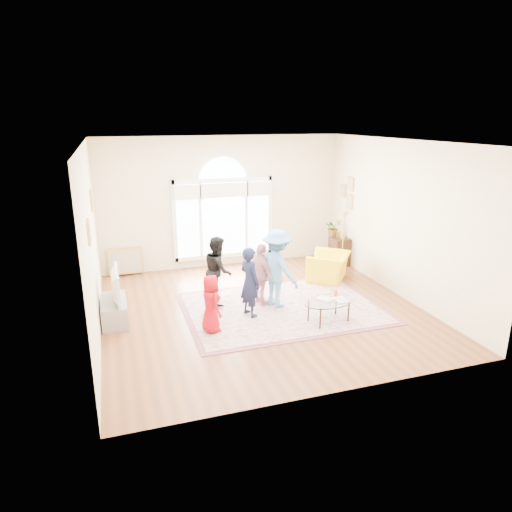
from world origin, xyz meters
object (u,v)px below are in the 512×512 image
object	(u,v)px
area_rug	(282,308)
coffee_table	(329,302)
tv_console	(114,311)
television	(112,285)
armchair	(329,267)

from	to	relation	value
area_rug	coffee_table	distance (m)	1.09
area_rug	coffee_table	world-z (taller)	coffee_table
tv_console	television	size ratio (longest dim) A/B	1.00
coffee_table	armchair	bearing A→B (deg)	52.47
tv_console	television	world-z (taller)	television
coffee_table	television	bearing A→B (deg)	150.76
coffee_table	armchair	size ratio (longest dim) A/B	1.13
tv_console	television	xyz separation A→B (m)	(0.01, -0.00, 0.50)
television	area_rug	bearing A→B (deg)	-7.21
television	coffee_table	world-z (taller)	television
tv_console	television	distance (m)	0.50
area_rug	television	bearing A→B (deg)	172.79
coffee_table	armchair	world-z (taller)	armchair
area_rug	armchair	distance (m)	2.04
tv_console	area_rug	bearing A→B (deg)	-7.19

